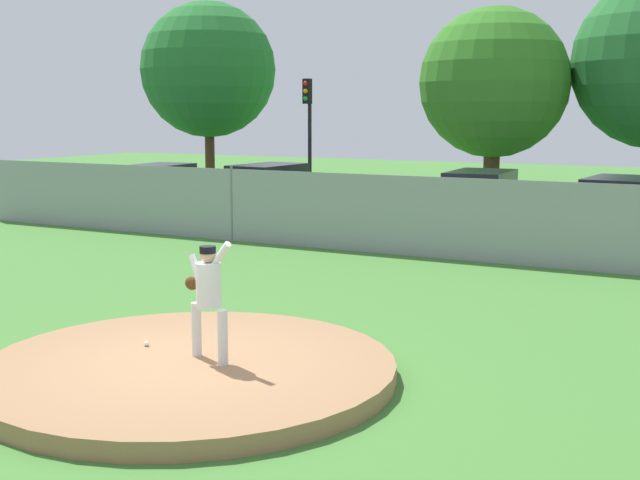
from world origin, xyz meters
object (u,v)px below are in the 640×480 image
baseball (146,344)px  traffic_light_near (308,119)px  parked_car_teal (159,190)px  parked_car_burgundy (268,191)px  pitcher_youth (208,291)px  parked_car_silver (480,204)px  parked_car_slate (620,213)px  traffic_cone_orange (541,235)px

baseball → traffic_light_near: bearing=112.2°
baseball → parked_car_teal: bearing=128.1°
parked_car_burgundy → traffic_light_near: traffic_light_near is taller
parked_car_teal → baseball: bearing=-51.9°
pitcher_youth → parked_car_silver: bearing=93.2°
parked_car_slate → parked_car_burgundy: (-11.16, 0.77, -0.01)m
parked_car_teal → traffic_cone_orange: size_ratio=7.95×
pitcher_youth → traffic_cone_orange: size_ratio=2.92×
parked_car_silver → parked_car_teal: (-11.16, -0.34, -0.06)m
pitcher_youth → parked_car_slate: (3.01, 14.05, -0.34)m
parked_car_teal → traffic_cone_orange: bearing=-4.3°
parked_car_burgundy → parked_car_teal: size_ratio=1.12×
pitcher_youth → parked_car_slate: pitcher_youth is taller
traffic_light_near → parked_car_burgundy: bearing=-82.6°
parked_car_slate → traffic_cone_orange: 2.16m
traffic_light_near → traffic_cone_orange: bearing=-29.3°
pitcher_youth → traffic_cone_orange: 13.01m
parked_car_silver → pitcher_youth: bearing=-86.8°
pitcher_youth → parked_car_burgundy: (-8.15, 14.82, -0.34)m
baseball → parked_car_burgundy: 16.27m
pitcher_youth → parked_car_silver: size_ratio=0.35×
parked_car_silver → traffic_cone_orange: (2.05, -1.33, -0.58)m
traffic_cone_orange → parked_car_teal: bearing=175.7°
baseball → traffic_cone_orange: size_ratio=0.13×
traffic_light_near → parked_car_teal: bearing=-126.1°
parked_car_silver → traffic_light_near: size_ratio=1.01×
parked_car_slate → parked_car_silver: bearing=177.0°
parked_car_silver → traffic_light_near: 9.20m
baseball → parked_car_silver: bearing=88.6°
parked_car_burgundy → parked_car_slate: bearing=-3.9°
parked_car_slate → traffic_light_near: (-11.64, 4.43, 2.33)m
parked_car_slate → parked_car_burgundy: size_ratio=0.91×
baseball → parked_car_slate: parked_car_slate is taller
parked_car_slate → traffic_cone_orange: bearing=-147.2°
parked_car_silver → traffic_cone_orange: size_ratio=8.40×
pitcher_youth → baseball: 1.46m
parked_car_silver → parked_car_slate: bearing=-3.0°
parked_car_burgundy → baseball: bearing=-64.5°
parked_car_teal → parked_car_slate: bearing=0.5°
pitcher_youth → traffic_light_near: (-8.63, 18.47, 1.99)m
parked_car_teal → traffic_light_near: bearing=53.9°
parked_car_teal → parked_car_silver: bearing=1.7°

